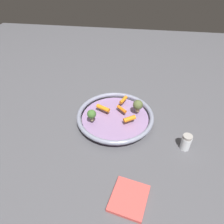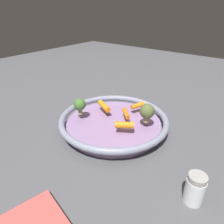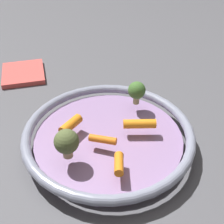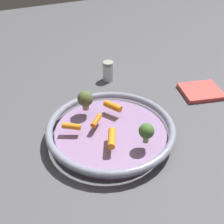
{
  "view_description": "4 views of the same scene",
  "coord_description": "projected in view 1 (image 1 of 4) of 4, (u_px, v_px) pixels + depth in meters",
  "views": [
    {
      "loc": [
        -0.75,
        -0.09,
        0.69
      ],
      "look_at": [
        -0.02,
        0.01,
        0.07
      ],
      "focal_mm": 34.58,
      "sensor_mm": 36.0,
      "label": 1
    },
    {
      "loc": [
        -0.46,
        -0.35,
        0.37
      ],
      "look_at": [
        0.0,
        0.01,
        0.06
      ],
      "focal_mm": 32.89,
      "sensor_mm": 36.0,
      "label": 2
    },
    {
      "loc": [
        0.43,
        -0.2,
        0.45
      ],
      "look_at": [
        -0.01,
        0.01,
        0.08
      ],
      "focal_mm": 49.07,
      "sensor_mm": 36.0,
      "label": 3
    },
    {
      "loc": [
        0.26,
        0.6,
        0.57
      ],
      "look_at": [
        -0.01,
        -0.02,
        0.08
      ],
      "focal_mm": 49.49,
      "sensor_mm": 36.0,
      "label": 4
    }
  ],
  "objects": [
    {
      "name": "ground_plane",
      "position": [
        115.0,
        121.0,
        1.02
      ],
      "size": [
        2.55,
        2.55,
        0.0
      ],
      "primitive_type": "plane",
      "color": "#4C4C51"
    },
    {
      "name": "serving_bowl",
      "position": [
        115.0,
        117.0,
        1.0
      ],
      "size": [
        0.36,
        0.36,
        0.05
      ],
      "color": "#8E709E",
      "rests_on": "ground_plane"
    },
    {
      "name": "baby_carrot_near_rim",
      "position": [
        123.0,
        100.0,
        1.06
      ],
      "size": [
        0.05,
        0.04,
        0.02
      ],
      "primitive_type": "cylinder",
      "rotation": [
        1.66,
        0.0,
        4.24
      ],
      "color": "orange",
      "rests_on": "serving_bowl"
    },
    {
      "name": "baby_carrot_back",
      "position": [
        129.0,
        119.0,
        0.95
      ],
      "size": [
        0.05,
        0.06,
        0.02
      ],
      "primitive_type": "cylinder",
      "rotation": [
        1.6,
        0.0,
        3.7
      ],
      "color": "orange",
      "rests_on": "serving_bowl"
    },
    {
      "name": "baby_carrot_center",
      "position": [
        122.0,
        109.0,
        1.0
      ],
      "size": [
        0.05,
        0.05,
        0.02
      ],
      "primitive_type": "cylinder",
      "rotation": [
        1.52,
        0.0,
        2.41
      ],
      "color": "orange",
      "rests_on": "serving_bowl"
    },
    {
      "name": "baby_carrot_right",
      "position": [
        103.0,
        108.0,
        1.01
      ],
      "size": [
        0.05,
        0.07,
        0.02
      ],
      "primitive_type": "cylinder",
      "rotation": [
        1.58,
        0.0,
        5.84
      ],
      "color": "orange",
      "rests_on": "serving_bowl"
    },
    {
      "name": "broccoli_floret_small",
      "position": [
        92.0,
        114.0,
        0.94
      ],
      "size": [
        0.04,
        0.04,
        0.05
      ],
      "color": "tan",
      "rests_on": "serving_bowl"
    },
    {
      "name": "broccoli_floret_mid",
      "position": [
        138.0,
        105.0,
        0.98
      ],
      "size": [
        0.05,
        0.05,
        0.06
      ],
      "color": "tan",
      "rests_on": "serving_bowl"
    },
    {
      "name": "salt_shaker",
      "position": [
        186.0,
        142.0,
        0.87
      ],
      "size": [
        0.04,
        0.04,
        0.07
      ],
      "color": "silver",
      "rests_on": "ground_plane"
    },
    {
      "name": "dish_towel",
      "position": [
        129.0,
        198.0,
        0.72
      ],
      "size": [
        0.15,
        0.14,
        0.01
      ],
      "primitive_type": "cube",
      "rotation": [
        0.0,
        0.0,
        -0.21
      ],
      "color": "#D14C47",
      "rests_on": "ground_plane"
    }
  ]
}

